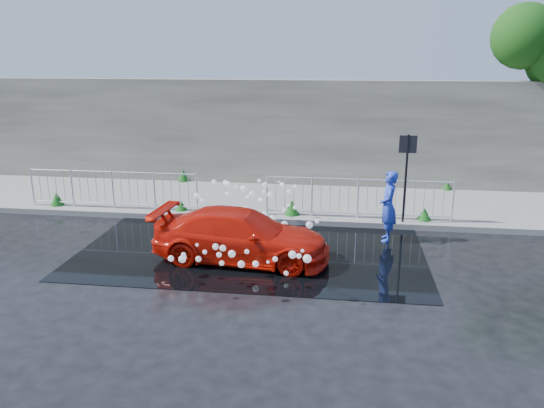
% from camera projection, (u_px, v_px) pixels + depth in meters
% --- Properties ---
extents(ground, '(90.00, 90.00, 0.00)m').
position_uv_depth(ground, '(223.00, 263.00, 11.78)').
color(ground, black).
rests_on(ground, ground).
extents(pavement, '(30.00, 4.00, 0.15)m').
position_uv_depth(pavement, '(259.00, 200.00, 16.52)').
color(pavement, slate).
rests_on(pavement, ground).
extents(curb, '(30.00, 0.25, 0.16)m').
position_uv_depth(curb, '(247.00, 219.00, 14.62)').
color(curb, slate).
rests_on(curb, ground).
extents(retaining_wall, '(30.00, 0.60, 3.50)m').
position_uv_depth(retaining_wall, '(269.00, 132.00, 18.12)').
color(retaining_wall, '#544F47').
rests_on(retaining_wall, pavement).
extents(puddle, '(8.00, 5.00, 0.01)m').
position_uv_depth(puddle, '(253.00, 248.00, 12.67)').
color(puddle, black).
rests_on(puddle, ground).
extents(sign_post, '(0.45, 0.06, 2.50)m').
position_uv_depth(sign_post, '(407.00, 164.00, 13.72)').
color(sign_post, black).
rests_on(sign_post, ground).
extents(railing_left, '(5.05, 0.05, 1.10)m').
position_uv_depth(railing_left, '(113.00, 188.00, 15.29)').
color(railing_left, silver).
rests_on(railing_left, pavement).
extents(railing_right, '(5.05, 0.05, 1.10)m').
position_uv_depth(railing_right, '(358.00, 197.00, 14.38)').
color(railing_right, silver).
rests_on(railing_right, pavement).
extents(weeds, '(12.17, 3.93, 0.41)m').
position_uv_depth(weeds, '(241.00, 196.00, 16.04)').
color(weeds, '#154C14').
rests_on(weeds, pavement).
extents(water_spray, '(3.42, 5.37, 1.08)m').
position_uv_depth(water_spray, '(251.00, 216.00, 12.80)').
color(water_spray, white).
rests_on(water_spray, ground).
extents(red_car, '(4.07, 1.91, 1.15)m').
position_uv_depth(red_car, '(241.00, 236.00, 11.82)').
color(red_car, red).
rests_on(red_car, ground).
extents(person, '(0.45, 0.66, 1.76)m').
position_uv_depth(person, '(388.00, 206.00, 12.98)').
color(person, '#263DBE').
rests_on(person, ground).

